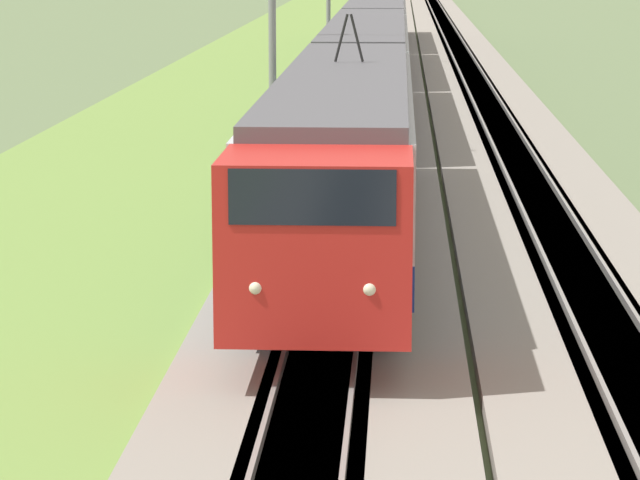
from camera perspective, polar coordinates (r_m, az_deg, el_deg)
The scene contains 7 objects.
ballast_main at distance 53.86m, azimuth 1.78°, elevation 4.42°, with size 240.00×4.40×0.30m.
ballast_adjacent at distance 53.95m, azimuth 6.61°, elevation 4.37°, with size 240.00×4.40×0.30m.
track_main at distance 53.85m, azimuth 1.78°, elevation 4.43°, with size 240.00×1.57×0.45m.
track_adjacent at distance 53.95m, azimuth 6.61°, elevation 4.38°, with size 240.00×1.57×0.45m.
grass_verge at distance 54.28m, azimuth -4.22°, elevation 4.36°, with size 240.00×10.64×0.12m.
passenger_train at distance 63.33m, azimuth 1.98°, elevation 7.35°, with size 86.16×2.83×4.87m.
catenary_mast_mid at distance 44.46m, azimuth -1.72°, elevation 7.81°, with size 0.22×2.56×7.45m.
Camera 1 is at (-3.47, -1.15, 6.44)m, focal length 85.00 mm.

